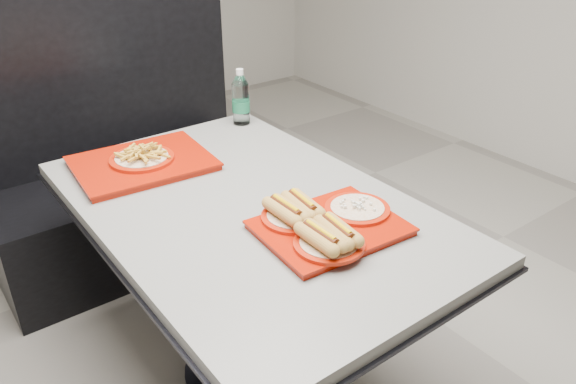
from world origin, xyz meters
TOP-DOWN VIEW (x-y plane):
  - ground at (0.00, 0.00)m, footprint 6.00×6.00m
  - diner_table at (0.00, 0.00)m, footprint 0.92×1.42m
  - booth_bench at (0.00, 1.09)m, footprint 1.30×0.57m
  - tray_near at (0.08, -0.28)m, footprint 0.43×0.37m
  - tray_far at (-0.15, 0.45)m, footprint 0.50×0.40m
  - water_bottle at (0.36, 0.60)m, footprint 0.07×0.07m

SIDE VIEW (x-z plane):
  - ground at x=0.00m, z-range 0.00..0.00m
  - booth_bench at x=0.00m, z-range -0.27..1.08m
  - diner_table at x=0.00m, z-range 0.21..0.96m
  - tray_far at x=-0.15m, z-range 0.73..0.82m
  - tray_near at x=0.08m, z-range 0.74..0.83m
  - water_bottle at x=0.36m, z-range 0.73..0.97m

